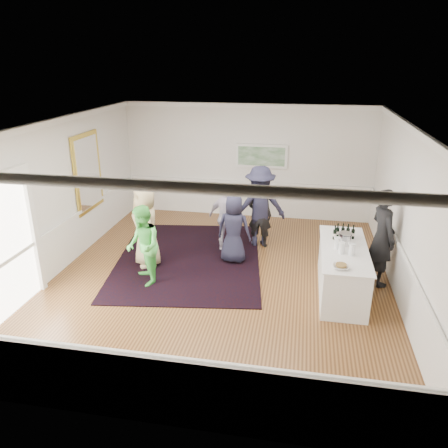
% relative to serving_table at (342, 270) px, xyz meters
% --- Properties ---
extents(floor, '(8.00, 8.00, 0.00)m').
position_rel_serving_table_xyz_m(floor, '(-2.44, 0.12, -0.47)').
color(floor, brown).
rests_on(floor, ground).
extents(ceiling, '(7.00, 8.00, 0.02)m').
position_rel_serving_table_xyz_m(ceiling, '(-2.44, 0.12, 2.73)').
color(ceiling, white).
rests_on(ceiling, wall_back).
extents(wall_left, '(0.02, 8.00, 3.20)m').
position_rel_serving_table_xyz_m(wall_left, '(-5.94, 0.12, 1.13)').
color(wall_left, white).
rests_on(wall_left, floor).
extents(wall_right, '(0.02, 8.00, 3.20)m').
position_rel_serving_table_xyz_m(wall_right, '(1.06, 0.12, 1.13)').
color(wall_right, white).
rests_on(wall_right, floor).
extents(wall_back, '(7.00, 0.02, 3.20)m').
position_rel_serving_table_xyz_m(wall_back, '(-2.44, 4.12, 1.13)').
color(wall_back, white).
rests_on(wall_back, floor).
extents(wall_front, '(7.00, 0.02, 3.20)m').
position_rel_serving_table_xyz_m(wall_front, '(-2.44, -3.88, 1.13)').
color(wall_front, white).
rests_on(wall_front, floor).
extents(wainscoting, '(7.00, 8.00, 1.00)m').
position_rel_serving_table_xyz_m(wainscoting, '(-2.44, 0.12, 0.03)').
color(wainscoting, white).
rests_on(wainscoting, floor).
extents(mirror, '(0.05, 1.25, 1.85)m').
position_rel_serving_table_xyz_m(mirror, '(-5.89, 1.42, 1.33)').
color(mirror, gold).
rests_on(mirror, wall_left).
extents(doorway, '(0.10, 1.78, 2.56)m').
position_rel_serving_table_xyz_m(doorway, '(-5.88, -1.78, 0.94)').
color(doorway, white).
rests_on(doorway, wall_left).
extents(landscape_painting, '(1.44, 0.06, 0.66)m').
position_rel_serving_table_xyz_m(landscape_painting, '(-2.04, 4.07, 1.31)').
color(landscape_painting, white).
rests_on(landscape_painting, wall_back).
extents(area_rug, '(3.76, 4.61, 0.02)m').
position_rel_serving_table_xyz_m(area_rug, '(-3.33, 0.89, -0.46)').
color(area_rug, black).
rests_on(area_rug, floor).
extents(serving_table, '(0.88, 2.32, 0.94)m').
position_rel_serving_table_xyz_m(serving_table, '(0.00, 0.00, 0.00)').
color(serving_table, white).
rests_on(serving_table, floor).
extents(bartender, '(0.70, 0.85, 2.00)m').
position_rel_serving_table_xyz_m(bartender, '(0.76, 0.53, 0.53)').
color(bartender, black).
rests_on(bartender, floor).
extents(guest_tan, '(1.00, 1.06, 1.82)m').
position_rel_serving_table_xyz_m(guest_tan, '(-4.16, 0.48, 0.44)').
color(guest_tan, tan).
rests_on(guest_tan, floor).
extents(guest_green, '(0.95, 1.01, 1.65)m').
position_rel_serving_table_xyz_m(guest_green, '(-3.93, -0.35, 0.35)').
color(guest_green, '#53D054').
rests_on(guest_green, floor).
extents(guest_lilac, '(1.04, 0.71, 1.65)m').
position_rel_serving_table_xyz_m(guest_lilac, '(-2.55, 1.55, 0.35)').
color(guest_lilac, silver).
rests_on(guest_lilac, floor).
extents(guest_dark_a, '(1.44, 1.08, 1.98)m').
position_rel_serving_table_xyz_m(guest_dark_a, '(-1.85, 2.05, 0.52)').
color(guest_dark_a, '#202036').
rests_on(guest_dark_a, floor).
extents(guest_dark_b, '(0.60, 0.43, 1.57)m').
position_rel_serving_table_xyz_m(guest_dark_b, '(-1.83, 1.96, 0.31)').
color(guest_dark_b, black).
rests_on(guest_dark_b, floor).
extents(guest_navy, '(0.82, 0.59, 1.57)m').
position_rel_serving_table_xyz_m(guest_navy, '(-2.31, 0.99, 0.31)').
color(guest_navy, '#202036').
rests_on(guest_navy, floor).
extents(wine_bottles, '(0.43, 0.21, 0.31)m').
position_rel_serving_table_xyz_m(wine_bottles, '(0.01, 0.49, 0.62)').
color(wine_bottles, black).
rests_on(wine_bottles, serving_table).
extents(juice_pitchers, '(0.36, 0.36, 0.24)m').
position_rel_serving_table_xyz_m(juice_pitchers, '(-0.04, -0.20, 0.59)').
color(juice_pitchers, '#58A63B').
rests_on(juice_pitchers, serving_table).
extents(ice_bucket, '(0.26, 0.26, 0.25)m').
position_rel_serving_table_xyz_m(ice_bucket, '(0.01, 0.16, 0.58)').
color(ice_bucket, silver).
rests_on(ice_bucket, serving_table).
extents(nut_bowl, '(0.29, 0.29, 0.08)m').
position_rel_serving_table_xyz_m(nut_bowl, '(-0.12, -0.89, 0.51)').
color(nut_bowl, white).
rests_on(nut_bowl, serving_table).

